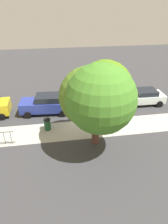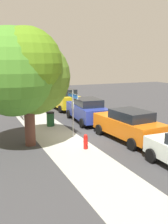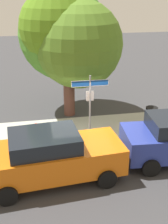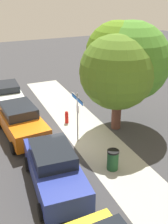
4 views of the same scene
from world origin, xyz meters
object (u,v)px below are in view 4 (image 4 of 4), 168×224
object	(u,v)px
street_sign	(77,108)
car_white	(7,95)
shade_tree	(123,63)
car_blue	(54,168)
trash_bin	(113,160)
fire_hydrant	(67,117)
car_orange	(21,121)

from	to	relation	value
street_sign	car_white	world-z (taller)	street_sign
shade_tree	car_blue	world-z (taller)	shade_tree
street_sign	trash_bin	xyz separation A→B (m)	(2.98, 0.50, -1.46)
shade_tree	fire_hydrant	world-z (taller)	shade_tree
street_sign	car_blue	size ratio (longest dim) A/B	0.60
street_sign	car_orange	size ratio (longest dim) A/B	0.59
car_blue	trash_bin	xyz separation A→B (m)	(-0.08, 2.80, -0.40)
shade_tree	car_white	distance (m)	8.71
shade_tree	car_orange	bearing A→B (deg)	-103.52
car_blue	trash_bin	size ratio (longest dim) A/B	4.76
car_orange	car_blue	bearing A→B (deg)	-0.52
car_blue	trash_bin	bearing A→B (deg)	95.74
car_orange	shade_tree	bearing A→B (deg)	71.89
car_white	trash_bin	distance (m)	9.97
street_sign	car_orange	xyz separation A→B (m)	(-1.82, -2.65, -1.06)
fire_hydrant	car_blue	bearing A→B (deg)	-25.19
trash_bin	street_sign	bearing A→B (deg)	-170.51
street_sign	trash_bin	bearing A→B (deg)	9.49
fire_hydrant	trash_bin	size ratio (longest dim) A/B	0.80
car_blue	trash_bin	distance (m)	2.83
street_sign	car_white	size ratio (longest dim) A/B	0.68
car_orange	street_sign	bearing A→B (deg)	50.88
shade_tree	car_blue	size ratio (longest dim) A/B	1.31
street_sign	car_blue	world-z (taller)	street_sign
shade_tree	street_sign	bearing A→B (deg)	-80.33
street_sign	trash_bin	size ratio (longest dim) A/B	2.84
shade_tree	car_orange	distance (m)	6.43
street_sign	car_orange	bearing A→B (deg)	-124.54
car_white	fire_hydrant	distance (m)	5.10
fire_hydrant	trash_bin	bearing A→B (deg)	3.28
fire_hydrant	trash_bin	distance (m)	5.24
car_orange	trash_bin	world-z (taller)	car_orange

